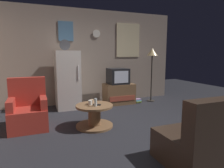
% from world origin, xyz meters
% --- Properties ---
extents(ground_plane, '(12.00, 12.00, 0.00)m').
position_xyz_m(ground_plane, '(0.00, 0.00, 0.00)').
color(ground_plane, '#232328').
extents(wall_with_art, '(5.20, 0.12, 2.67)m').
position_xyz_m(wall_with_art, '(0.01, 2.45, 1.34)').
color(wall_with_art, gray).
rests_on(wall_with_art, ground_plane).
extents(fridge, '(0.60, 0.62, 1.77)m').
position_xyz_m(fridge, '(-0.76, 1.98, 0.75)').
color(fridge, silver).
rests_on(fridge, ground_plane).
extents(tv_stand, '(0.84, 0.53, 0.58)m').
position_xyz_m(tv_stand, '(0.67, 1.94, 0.29)').
color(tv_stand, brown).
rests_on(tv_stand, ground_plane).
extents(crt_tv, '(0.54, 0.51, 0.44)m').
position_xyz_m(crt_tv, '(0.64, 1.94, 0.80)').
color(crt_tv, black).
rests_on(crt_tv, tv_stand).
extents(standing_lamp, '(0.32, 0.32, 1.59)m').
position_xyz_m(standing_lamp, '(1.70, 1.86, 1.36)').
color(standing_lamp, '#332D28').
rests_on(standing_lamp, ground_plane).
extents(coffee_table, '(0.72, 0.72, 0.44)m').
position_xyz_m(coffee_table, '(-0.51, 0.43, 0.22)').
color(coffee_table, brown).
rests_on(coffee_table, ground_plane).
extents(wine_glass, '(0.05, 0.05, 0.15)m').
position_xyz_m(wine_glass, '(-0.51, 0.32, 0.51)').
color(wine_glass, silver).
rests_on(wine_glass, coffee_table).
extents(mug_ceramic_white, '(0.08, 0.08, 0.09)m').
position_xyz_m(mug_ceramic_white, '(-0.58, 0.46, 0.48)').
color(mug_ceramic_white, silver).
rests_on(mug_ceramic_white, coffee_table).
extents(mug_ceramic_tan, '(0.08, 0.08, 0.09)m').
position_xyz_m(mug_ceramic_tan, '(-0.53, 0.52, 0.48)').
color(mug_ceramic_tan, tan).
rests_on(mug_ceramic_tan, coffee_table).
extents(remote_control, '(0.15, 0.11, 0.02)m').
position_xyz_m(remote_control, '(-0.47, 0.38, 0.45)').
color(remote_control, black).
rests_on(remote_control, coffee_table).
extents(armchair, '(0.68, 0.68, 0.96)m').
position_xyz_m(armchair, '(-1.70, 0.84, 0.34)').
color(armchair, '#A52D23').
rests_on(armchair, ground_plane).
extents(couch, '(1.70, 0.80, 0.92)m').
position_xyz_m(couch, '(0.76, -1.38, 0.31)').
color(couch, '#38281E').
rests_on(couch, ground_plane).
extents(book_stack, '(0.19, 0.18, 0.12)m').
position_xyz_m(book_stack, '(1.22, 1.81, 0.06)').
color(book_stack, olive).
rests_on(book_stack, ground_plane).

